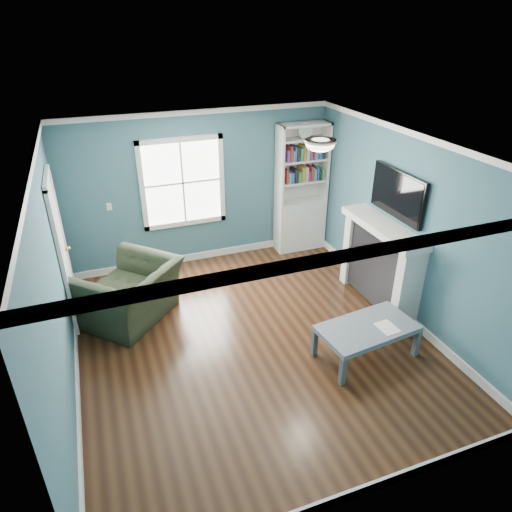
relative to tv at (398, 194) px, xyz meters
name	(u,v)px	position (x,y,z in m)	size (l,w,h in m)	color
floor	(252,339)	(-2.20, -0.20, -1.72)	(5.00, 5.00, 0.00)	black
room_walls	(252,233)	(-2.20, -0.20, -0.14)	(5.00, 5.00, 5.00)	#386676
trim	(252,259)	(-2.20, -0.20, -0.49)	(4.50, 5.00, 2.60)	white
window	(183,183)	(-2.50, 2.29, -0.27)	(1.40, 0.06, 1.50)	white
bookshelf	(300,201)	(-0.43, 2.10, -0.80)	(0.90, 0.35, 2.31)	silver
fireplace	(380,265)	(-0.12, 0.00, -1.09)	(0.44, 1.58, 1.30)	black
tv	(398,194)	(0.00, 0.00, 0.00)	(0.06, 1.10, 0.65)	black
door	(62,250)	(-4.42, 1.20, -0.65)	(0.12, 0.98, 2.17)	silver
ceiling_fixture	(320,144)	(-1.30, -0.10, 0.82)	(0.38, 0.38, 0.15)	white
light_switch	(109,207)	(-3.70, 2.28, -0.52)	(0.08, 0.01, 0.12)	white
recliner	(128,284)	(-3.65, 0.88, -1.17)	(1.28, 0.83, 1.11)	#232B1B
coffee_table	(367,330)	(-0.95, -1.00, -1.34)	(1.29, 0.80, 0.45)	#444D51
paper_sheet	(387,327)	(-0.74, -1.11, -1.28)	(0.22, 0.28, 0.00)	white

